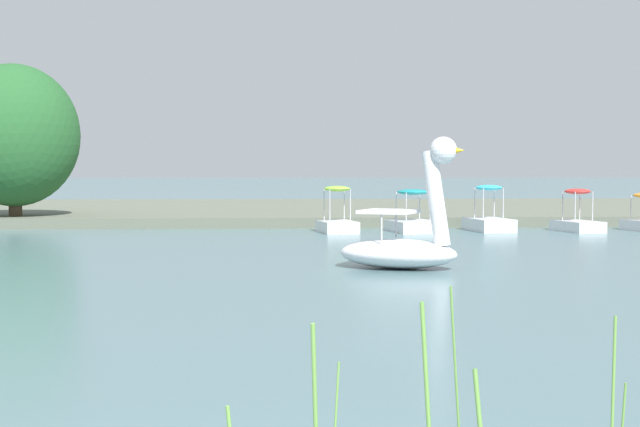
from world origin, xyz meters
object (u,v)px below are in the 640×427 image
Objects in this scene: pedal_boat_lime at (337,220)px; pedal_boat_red at (577,220)px; pedal_boat_teal at (413,220)px; pedal_boat_cyan at (489,220)px; tree_willow_overhanging at (14,135)px; swan_boat at (404,240)px.

pedal_boat_lime reaches higher than pedal_boat_red.
pedal_boat_teal is at bearing 179.07° from pedal_boat_red.
tree_willow_overhanging is (-17.37, 3.73, 3.06)m from pedal_boat_cyan.
pedal_boat_cyan is at bearing 4.99° from pedal_boat_lime.
pedal_boat_lime is 5.43m from pedal_boat_cyan.
pedal_boat_lime is at bearing -175.01° from pedal_boat_cyan.
tree_willow_overhanging reaches higher than pedal_boat_red.
tree_willow_overhanging reaches higher than swan_boat.
pedal_boat_teal is 5.80m from pedal_boat_red.
pedal_boat_cyan reaches higher than pedal_boat_lime.
pedal_boat_cyan is (4.84, 12.51, -0.24)m from swan_boat.
swan_boat reaches higher than pedal_boat_cyan.
pedal_boat_teal is at bearing 3.51° from pedal_boat_lime.
tree_willow_overhanging is at bearing 160.64° from pedal_boat_lime.
swan_boat is at bearing -99.75° from pedal_boat_teal.
pedal_boat_cyan is at bearing 68.84° from swan_boat.
pedal_boat_cyan is 18.03m from tree_willow_overhanging.
pedal_boat_teal is 2.76m from pedal_boat_cyan.
pedal_boat_teal is at bearing 80.25° from swan_boat.
pedal_boat_lime is at bearing 92.69° from swan_boat.
swan_boat is 12.06m from pedal_boat_lime.
pedal_boat_red is at bearing -0.93° from pedal_boat_teal.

